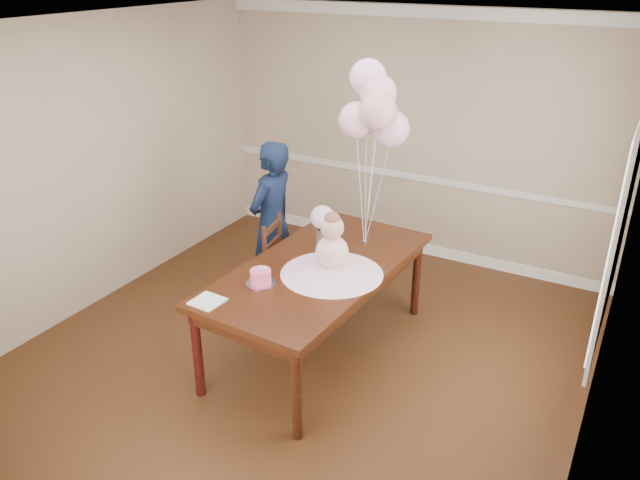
# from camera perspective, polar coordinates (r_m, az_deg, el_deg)

# --- Properties ---
(floor) EXTENTS (4.50, 5.00, 0.00)m
(floor) POSITION_cam_1_polar(r_m,az_deg,el_deg) (5.42, -2.13, -10.81)
(floor) COLOR #331B0C
(floor) RESTS_ON ground
(ceiling) EXTENTS (4.50, 5.00, 0.02)m
(ceiling) POSITION_cam_1_polar(r_m,az_deg,el_deg) (4.44, -2.71, 18.87)
(ceiling) COLOR silver
(ceiling) RESTS_ON wall_back
(wall_back) EXTENTS (4.50, 0.02, 2.70)m
(wall_back) POSITION_cam_1_polar(r_m,az_deg,el_deg) (6.92, 8.51, 9.33)
(wall_back) COLOR tan
(wall_back) RESTS_ON floor
(wall_front) EXTENTS (4.50, 0.02, 2.70)m
(wall_front) POSITION_cam_1_polar(r_m,az_deg,el_deg) (3.19, -26.91, -12.72)
(wall_front) COLOR tan
(wall_front) RESTS_ON floor
(wall_left) EXTENTS (0.02, 5.00, 2.70)m
(wall_left) POSITION_cam_1_polar(r_m,az_deg,el_deg) (6.18, -20.66, 6.15)
(wall_left) COLOR tan
(wall_left) RESTS_ON floor
(wall_right) EXTENTS (0.02, 5.00, 2.70)m
(wall_right) POSITION_cam_1_polar(r_m,az_deg,el_deg) (4.18, 25.15, -3.34)
(wall_right) COLOR tan
(wall_right) RESTS_ON floor
(chair_rail_trim) EXTENTS (4.50, 0.02, 0.07)m
(chair_rail_trim) POSITION_cam_1_polar(r_m,az_deg,el_deg) (7.04, 8.25, 5.78)
(chair_rail_trim) COLOR silver
(chair_rail_trim) RESTS_ON wall_back
(crown_molding) EXTENTS (4.50, 0.02, 0.12)m
(crown_molding) POSITION_cam_1_polar(r_m,az_deg,el_deg) (6.69, 9.19, 19.93)
(crown_molding) COLOR white
(crown_molding) RESTS_ON wall_back
(baseboard_trim) EXTENTS (4.50, 0.02, 0.12)m
(baseboard_trim) POSITION_cam_1_polar(r_m,az_deg,el_deg) (7.35, 7.86, -0.43)
(baseboard_trim) COLOR white
(baseboard_trim) RESTS_ON floor
(window_frame) EXTENTS (0.02, 1.66, 1.56)m
(window_frame) POSITION_cam_1_polar(r_m,az_deg,el_deg) (4.56, 25.95, 1.58)
(window_frame) COLOR silver
(window_frame) RESTS_ON wall_right
(window_blinds) EXTENTS (0.01, 1.50, 1.40)m
(window_blinds) POSITION_cam_1_polar(r_m,az_deg,el_deg) (4.56, 25.72, 1.62)
(window_blinds) COLOR white
(window_blinds) RESTS_ON wall_right
(dining_table_top) EXTENTS (1.21, 2.24, 0.05)m
(dining_table_top) POSITION_cam_1_polar(r_m,az_deg,el_deg) (5.13, -0.17, -2.67)
(dining_table_top) COLOR black
(dining_table_top) RESTS_ON table_leg_fl
(table_apron) EXTENTS (1.09, 2.12, 0.11)m
(table_apron) POSITION_cam_1_polar(r_m,az_deg,el_deg) (5.17, -0.17, -3.47)
(table_apron) COLOR black
(table_apron) RESTS_ON table_leg_fl
(table_leg_fl) EXTENTS (0.08, 0.08, 0.76)m
(table_leg_fl) POSITION_cam_1_polar(r_m,az_deg,el_deg) (4.91, -11.14, -10.12)
(table_leg_fl) COLOR black
(table_leg_fl) RESTS_ON floor
(table_leg_fr) EXTENTS (0.08, 0.08, 0.76)m
(table_leg_fr) POSITION_cam_1_polar(r_m,az_deg,el_deg) (4.44, -2.12, -13.89)
(table_leg_fr) COLOR black
(table_leg_fr) RESTS_ON floor
(table_leg_bl) EXTENTS (0.08, 0.08, 0.76)m
(table_leg_bl) POSITION_cam_1_polar(r_m,az_deg,el_deg) (6.29, 1.18, -1.42)
(table_leg_bl) COLOR black
(table_leg_bl) RESTS_ON floor
(table_leg_br) EXTENTS (0.08, 0.08, 0.76)m
(table_leg_br) POSITION_cam_1_polar(r_m,az_deg,el_deg) (5.93, 8.80, -3.46)
(table_leg_br) COLOR black
(table_leg_br) RESTS_ON floor
(baby_skirt) EXTENTS (0.87, 0.87, 0.11)m
(baby_skirt) POSITION_cam_1_polar(r_m,az_deg,el_deg) (4.98, 1.09, -2.53)
(baby_skirt) COLOR #FEBBDD
(baby_skirt) RESTS_ON dining_table_top
(baby_torso) EXTENTS (0.26, 0.26, 0.26)m
(baby_torso) POSITION_cam_1_polar(r_m,az_deg,el_deg) (4.91, 1.10, -1.06)
(baby_torso) COLOR #FA9EBF
(baby_torso) RESTS_ON baby_skirt
(baby_head) EXTENTS (0.19, 0.19, 0.19)m
(baby_head) POSITION_cam_1_polar(r_m,az_deg,el_deg) (4.83, 1.12, 1.15)
(baby_head) COLOR #CFA98E
(baby_head) RESTS_ON baby_torso
(baby_hair) EXTENTS (0.13, 0.13, 0.13)m
(baby_hair) POSITION_cam_1_polar(r_m,az_deg,el_deg) (4.80, 1.13, 1.87)
(baby_hair) COLOR brown
(baby_hair) RESTS_ON baby_head
(cake_platter) EXTENTS (0.25, 0.25, 0.01)m
(cake_platter) POSITION_cam_1_polar(r_m,az_deg,el_deg) (4.87, -5.43, -3.94)
(cake_platter) COLOR #B5B5B9
(cake_platter) RESTS_ON dining_table_top
(birthday_cake) EXTENTS (0.17, 0.17, 0.11)m
(birthday_cake) POSITION_cam_1_polar(r_m,az_deg,el_deg) (4.85, -5.45, -3.33)
(birthday_cake) COLOR #FD5089
(birthday_cake) RESTS_ON cake_platter
(cake_flower_a) EXTENTS (0.03, 0.03, 0.03)m
(cake_flower_a) POSITION_cam_1_polar(r_m,az_deg,el_deg) (4.81, -5.49, -2.58)
(cake_flower_a) COLOR silver
(cake_flower_a) RESTS_ON birthday_cake
(cake_flower_b) EXTENTS (0.03, 0.03, 0.03)m
(cake_flower_b) POSITION_cam_1_polar(r_m,az_deg,el_deg) (4.81, -5.02, -2.58)
(cake_flower_b) COLOR silver
(cake_flower_b) RESTS_ON birthday_cake
(rose_vase_near) EXTENTS (0.11, 0.11, 0.17)m
(rose_vase_near) POSITION_cam_1_polar(r_m,az_deg,el_deg) (5.41, 0.21, 0.18)
(rose_vase_near) COLOR white
(rose_vase_near) RESTS_ON dining_table_top
(roses_near) EXTENTS (0.21, 0.21, 0.21)m
(roses_near) POSITION_cam_1_polar(r_m,az_deg,el_deg) (5.33, 0.22, 2.10)
(roses_near) COLOR silver
(roses_near) RESTS_ON rose_vase_near
(napkin) EXTENTS (0.23, 0.23, 0.01)m
(napkin) POSITION_cam_1_polar(r_m,az_deg,el_deg) (4.68, -10.26, -5.54)
(napkin) COLOR white
(napkin) RESTS_ON dining_table_top
(balloon_weight) EXTENTS (0.05, 0.05, 0.02)m
(balloon_weight) POSITION_cam_1_polar(r_m,az_deg,el_deg) (5.53, 4.10, -0.17)
(balloon_weight) COLOR #BBBBBF
(balloon_weight) RESTS_ON dining_table_top
(balloon_a) EXTENTS (0.31, 0.31, 0.31)m
(balloon_a) POSITION_cam_1_polar(r_m,az_deg,el_deg) (5.23, 3.39, 10.90)
(balloon_a) COLOR #FFB4CF
(balloon_a) RESTS_ON balloon_ribbon_a
(balloon_b) EXTENTS (0.31, 0.31, 0.31)m
(balloon_b) POSITION_cam_1_polar(r_m,az_deg,el_deg) (5.06, 5.32, 11.63)
(balloon_b) COLOR #D798A7
(balloon_b) RESTS_ON balloon_ribbon_b
(balloon_c) EXTENTS (0.31, 0.31, 0.31)m
(balloon_c) POSITION_cam_1_polar(r_m,az_deg,el_deg) (5.21, 5.33, 13.26)
(balloon_c) COLOR #F2ABBB
(balloon_c) RESTS_ON balloon_ribbon_c
(balloon_d) EXTENTS (0.31, 0.31, 0.31)m
(balloon_d) POSITION_cam_1_polar(r_m,az_deg,el_deg) (5.26, 4.40, 14.60)
(balloon_d) COLOR #FFB4D9
(balloon_d) RESTS_ON balloon_ribbon_d
(balloon_e) EXTENTS (0.31, 0.31, 0.31)m
(balloon_e) POSITION_cam_1_polar(r_m,az_deg,el_deg) (5.20, 6.51, 10.08)
(balloon_e) COLOR #ECA7C6
(balloon_e) RESTS_ON balloon_ribbon_e
(balloon_ribbon_a) EXTENTS (0.10, 0.01, 0.91)m
(balloon_ribbon_a) POSITION_cam_1_polar(r_m,az_deg,el_deg) (5.38, 3.73, 4.38)
(balloon_ribbon_a) COLOR white
(balloon_ribbon_a) RESTS_ON balloon_weight
(balloon_ribbon_b) EXTENTS (0.11, 0.06, 1.02)m
(balloon_ribbon_b) POSITION_cam_1_polar(r_m,az_deg,el_deg) (5.29, 4.64, 4.63)
(balloon_ribbon_b) COLOR white
(balloon_ribbon_b) RESTS_ON balloon_weight
(balloon_ribbon_c) EXTENTS (0.03, 0.10, 1.13)m
(balloon_ribbon_c) POSITION_cam_1_polar(r_m,az_deg,el_deg) (5.36, 4.66, 5.51)
(balloon_ribbon_c) COLOR white
(balloon_ribbon_c) RESTS_ON balloon_weight
(balloon_ribbon_d) EXTENTS (0.08, 0.12, 1.24)m
(balloon_ribbon_d) POSITION_cam_1_polar(r_m,az_deg,el_deg) (5.38, 4.22, 6.20)
(balloon_ribbon_d) COLOR white
(balloon_ribbon_d) RESTS_ON balloon_weight
(balloon_ribbon_e) EXTENTS (0.16, 0.07, 0.85)m
(balloon_ribbon_e) POSITION_cam_1_polar(r_m,az_deg,el_deg) (5.37, 5.23, 3.97)
(balloon_ribbon_e) COLOR silver
(balloon_ribbon_e) RESTS_ON balloon_weight
(dining_chair_seat) EXTENTS (0.50, 0.50, 0.05)m
(dining_chair_seat) POSITION_cam_1_polar(r_m,az_deg,el_deg) (5.74, -2.48, -3.50)
(dining_chair_seat) COLOR #36140E
(dining_chair_seat) RESTS_ON chair_leg_fl
(chair_leg_fl) EXTENTS (0.05, 0.05, 0.42)m
(chair_leg_fl) POSITION_cam_1_polar(r_m,az_deg,el_deg) (5.78, -4.70, -6.00)
(chair_leg_fl) COLOR #3A1B0F
(chair_leg_fl) RESTS_ON floor
(chair_leg_fr) EXTENTS (0.05, 0.05, 0.42)m
(chair_leg_fr) POSITION_cam_1_polar(r_m,az_deg,el_deg) (5.66, -1.42, -6.61)
(chair_leg_fr) COLOR #35140E
(chair_leg_fr) RESTS_ON floor
(chair_leg_bl) EXTENTS (0.05, 0.05, 0.42)m
(chair_leg_bl) POSITION_cam_1_polar(r_m,az_deg,el_deg) (6.05, -3.38, -4.41)
(chair_leg_bl) COLOR #371F0F
(chair_leg_bl) RESTS_ON floor
(chair_leg_br) EXTENTS (0.05, 0.05, 0.42)m
(chair_leg_br) POSITION_cam_1_polar(r_m,az_deg,el_deg) (5.94, -0.24, -4.96)
(chair_leg_br) COLOR #361E0E
(chair_leg_br) RESTS_ON floor
(chair_back_post_l) EXTENTS (0.05, 0.05, 0.54)m
(chair_back_post_l) POSITION_cam_1_polar(r_m,az_deg,el_deg) (5.54, -5.07, -1.41)
(chair_back_post_l) COLOR #38170F
(chair_back_post_l) RESTS_ON dining_chair_seat
(chair_back_post_r) EXTENTS (0.05, 0.05, 0.54)m
(chair_back_post_r) POSITION_cam_1_polar(r_m,az_deg,el_deg) (5.83, -3.68, 0.01)
(chair_back_post_r) COLOR #311C0D
(chair_back_post_r) RESTS_ON dining_chair_seat
(chair_slat_low) EXTENTS (0.10, 0.39, 0.05)m
(chair_slat_low) POSITION_cam_1_polar(r_m,az_deg,el_deg) (5.74, -4.32, -1.74)
(chair_slat_low) COLOR #3D2010
(chair_slat_low) RESTS_ON dining_chair_seat
(chair_slat_mid) EXTENTS (0.10, 0.39, 0.05)m
(chair_slat_mid) POSITION_cam_1_polar(r_m,az_deg,el_deg) (5.67, -4.37, -0.33)
(chair_slat_mid) COLOR #38160F
(chair_slat_mid) RESTS_ON dining_chair_seat
(chair_slat_top) EXTENTS (0.10, 0.39, 0.05)m
(chair_slat_top) POSITION_cam_1_polar(r_m,az_deg,el_deg) (5.60, -4.42, 1.12)
(chair_slat_top) COLOR #32180D
(chair_slat_top) RESTS_ON dining_chair_seat
(woman) EXTENTS (0.43, 0.61, 1.60)m
(woman) POSITION_cam_1_polar(r_m,az_deg,el_deg) (6.01, -4.42, 1.60)
(woman) COLOR black
(woman) RESTS_ON floor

